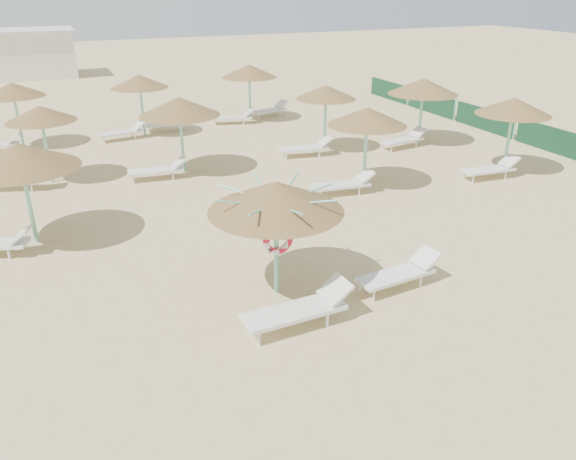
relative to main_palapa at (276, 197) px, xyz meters
name	(u,v)px	position (x,y,z in m)	size (l,w,h in m)	color
ground	(300,290)	(0.49, -0.20, -2.26)	(120.00, 120.00, 0.00)	#CFB77E
main_palapa	(276,197)	(0.00, 0.00, 0.00)	(2.91, 2.91, 2.61)	#76CDB5
lounger_main_a	(301,308)	(-0.08, -1.46, -1.87)	(2.31, 0.79, 0.83)	silver
lounger_main_b	(401,273)	(2.67, -0.93, -1.91)	(2.07, 0.80, 0.74)	silver
palapa_field	(240,101)	(2.57, 9.67, 0.05)	(19.49, 14.03, 2.72)	#76CDB5
service_hut	(13,54)	(-5.51, 34.80, -0.62)	(8.40, 4.40, 3.25)	silver
windbreak_fence	(485,119)	(14.49, 9.76, -1.76)	(0.08, 19.84, 1.10)	#164429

